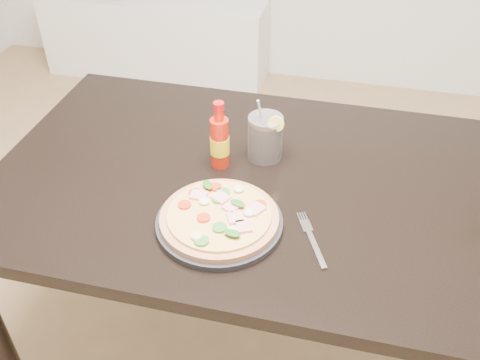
% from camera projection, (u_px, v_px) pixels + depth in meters
% --- Properties ---
extents(dining_table, '(1.40, 0.90, 0.75)m').
position_uv_depth(dining_table, '(250.00, 200.00, 1.49)').
color(dining_table, black).
rests_on(dining_table, ground).
extents(plate, '(0.31, 0.31, 0.02)m').
position_uv_depth(plate, '(219.00, 222.00, 1.29)').
color(plate, black).
rests_on(plate, dining_table).
extents(pizza, '(0.29, 0.29, 0.03)m').
position_uv_depth(pizza, '(220.00, 216.00, 1.28)').
color(pizza, tan).
rests_on(pizza, plate).
extents(hot_sauce_bottle, '(0.06, 0.06, 0.20)m').
position_uv_depth(hot_sauce_bottle, '(220.00, 141.00, 1.44)').
color(hot_sauce_bottle, red).
rests_on(hot_sauce_bottle, dining_table).
extents(cola_cup, '(0.10, 0.10, 0.19)m').
position_uv_depth(cola_cup, '(265.00, 138.00, 1.48)').
color(cola_cup, black).
rests_on(cola_cup, dining_table).
extents(fork, '(0.09, 0.18, 0.00)m').
position_uv_depth(fork, '(311.00, 237.00, 1.25)').
color(fork, silver).
rests_on(fork, dining_table).
extents(media_console, '(1.40, 0.34, 0.50)m').
position_uv_depth(media_console, '(155.00, 38.00, 3.38)').
color(media_console, white).
rests_on(media_console, ground).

